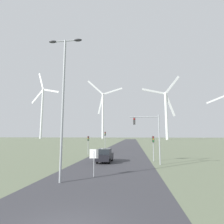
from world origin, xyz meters
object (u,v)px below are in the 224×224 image
traffic_light_post_near_right (153,143)px  wind_turbine_left (103,111)px  traffic_light_post_mid_left (105,137)px  streetlamp (63,92)px  stop_sign_near (94,157)px  wind_turbine_center (166,110)px  car_approaching (105,155)px  wind_turbine_far_left (42,109)px  traffic_light_mast_overhead (149,129)px  traffic_light_post_near_left (88,141)px

traffic_light_post_near_right → wind_turbine_left: 173.95m
traffic_light_post_mid_left → wind_turbine_left: 159.33m
streetlamp → wind_turbine_left: size_ratio=0.18×
stop_sign_near → traffic_light_post_mid_left: bearing=96.8°
traffic_light_post_mid_left → wind_turbine_left: bearing=100.2°
wind_turbine_left → wind_turbine_center: wind_turbine_left is taller
car_approaching → wind_turbine_left: size_ratio=0.06×
traffic_light_post_near_right → wind_turbine_center: (25.98, 129.66, 23.03)m
stop_sign_near → traffic_light_post_mid_left: (-2.77, 23.38, 1.57)m
wind_turbine_far_left → wind_turbine_left: wind_turbine_far_left is taller
traffic_light_post_near_right → car_approaching: size_ratio=0.85×
streetlamp → car_approaching: size_ratio=2.83×
stop_sign_near → traffic_light_mast_overhead: bearing=52.5°
traffic_light_post_near_left → traffic_light_post_near_right: (11.52, -7.65, 0.03)m
traffic_light_post_near_right → wind_turbine_center: 134.23m
traffic_light_mast_overhead → traffic_light_post_near_right: bearing=75.3°
traffic_light_post_mid_left → traffic_light_mast_overhead: traffic_light_mast_overhead is taller
stop_sign_near → wind_turbine_far_left: size_ratio=0.03×
traffic_light_post_mid_left → traffic_light_mast_overhead: (8.32, -16.15, 1.13)m
wind_turbine_center → traffic_light_mast_overhead: bearing=-101.4°
stop_sign_near → wind_turbine_left: 182.76m
traffic_light_post_mid_left → wind_turbine_left: wind_turbine_left is taller
wind_turbine_left → traffic_light_post_near_right: bearing=-77.6°
wind_turbine_left → streetlamp: bearing=-81.1°
traffic_light_post_near_left → wind_turbine_far_left: bearing=121.8°
traffic_light_mast_overhead → wind_turbine_far_left: (-101.71, 157.02, 28.75)m
traffic_light_mast_overhead → wind_turbine_center: (26.76, 132.60, 21.25)m
streetlamp → wind_turbine_center: bearing=76.4°
traffic_light_post_near_left → wind_turbine_left: bearing=99.0°
traffic_light_post_near_left → traffic_light_mast_overhead: 15.19m
car_approaching → wind_turbine_far_left: 185.66m
traffic_light_post_near_left → stop_sign_near: bearing=-73.7°
traffic_light_mast_overhead → streetlamp: bearing=-129.5°
stop_sign_near → traffic_light_post_near_right: 12.01m
traffic_light_post_near_right → traffic_light_mast_overhead: (-0.77, -2.94, 1.78)m
stop_sign_near → wind_turbine_far_left: bearing=120.3°
traffic_light_post_near_left → wind_turbine_left: 164.45m
stop_sign_near → car_approaching: bearing=92.7°
traffic_light_post_near_right → wind_turbine_center: size_ratio=0.06×
traffic_light_mast_overhead → wind_turbine_far_left: 189.28m
traffic_light_post_mid_left → wind_turbine_center: bearing=73.2°
traffic_light_post_mid_left → wind_turbine_center: size_ratio=0.08×
traffic_light_post_near_left → wind_turbine_center: size_ratio=0.06×
stop_sign_near → traffic_light_post_near_left: traffic_light_post_near_left is taller
traffic_light_post_near_left → car_approaching: traffic_light_post_near_left is taller
streetlamp → traffic_light_post_near_right: size_ratio=3.33×
traffic_light_post_near_right → wind_turbine_far_left: wind_turbine_far_left is taller
traffic_light_post_mid_left → wind_turbine_far_left: 171.64m
stop_sign_near → wind_turbine_far_left: wind_turbine_far_left is taller
traffic_light_post_near_left → traffic_light_post_mid_left: size_ratio=0.78×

